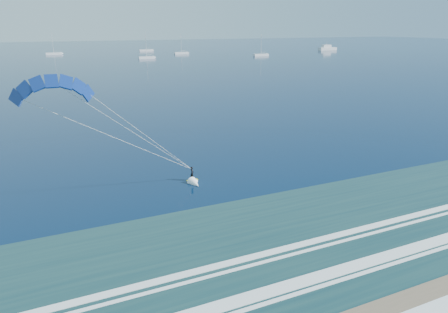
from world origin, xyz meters
TOP-DOWN VIEW (x-y plane):
  - kitesurfer_rig at (-11.81, 23.83)m, footprint 18.22×5.75m
  - motor_yacht at (158.85, 211.88)m, footprint 13.03×3.48m
  - sailboat_2 at (-11.04, 241.87)m, footprint 8.70×2.40m
  - sailboat_3 at (30.47, 191.19)m, footprint 8.21×2.40m
  - sailboat_4 at (44.71, 250.93)m, footprint 9.02×2.40m
  - sailboat_5 at (57.16, 216.27)m, footprint 8.38×2.40m
  - sailboat_6 at (92.39, 184.31)m, footprint 8.72×2.40m

SIDE VIEW (x-z plane):
  - sailboat_5 at x=57.16m, z-range -5.06..6.42m
  - sailboat_2 at x=-11.04m, z-range -5.18..6.55m
  - sailboat_3 at x=30.47m, z-range -5.05..6.42m
  - sailboat_6 at x=92.39m, z-range -5.23..6.59m
  - sailboat_4 at x=44.71m, z-range -5.43..6.80m
  - motor_yacht at x=158.85m, z-range -1.41..4.24m
  - kitesurfer_rig at x=-11.81m, z-range 0.12..13.67m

